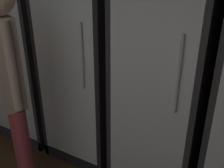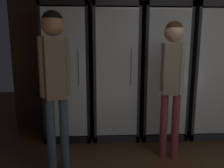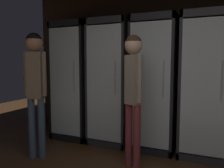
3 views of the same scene
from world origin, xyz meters
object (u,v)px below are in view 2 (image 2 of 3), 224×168
Objects in this scene: cooler_center at (160,73)px; cooler_right at (205,72)px; cooler_far_left at (69,73)px; shopper_near at (55,70)px; shopper_far at (172,72)px; cooler_left at (115,73)px.

cooler_right is (0.71, 0.00, 0.00)m from cooler_center.
shopper_near is (0.03, -1.09, 0.15)m from cooler_far_left.
cooler_right reaches higher than shopper_far.
cooler_far_left is 1.00× the size of cooler_left.
cooler_left reaches higher than shopper_near.
cooler_center is at bearing -0.00° from cooler_far_left.
cooler_far_left and cooler_right have the same top height.
cooler_center is 0.83m from shopper_far.
cooler_far_left is 1.56m from shopper_far.
cooler_far_left is at bearing 91.52° from shopper_near.
cooler_left is 1.00× the size of cooler_center.
shopper_near is at bearing -152.58° from cooler_right.
cooler_right is at bearing 27.42° from shopper_near.
cooler_far_left is 1.42m from cooler_center.
cooler_center is 1.21× the size of shopper_far.
cooler_far_left reaches higher than shopper_far.
cooler_right is at bearing 45.41° from shopper_far.
cooler_right is (1.42, 0.00, -0.00)m from cooler_left.
cooler_center is (0.71, 0.00, -0.00)m from cooler_left.
shopper_far is (-0.80, -0.82, 0.10)m from cooler_right.
cooler_far_left is at bearing 179.98° from cooler_left.
shopper_far is at bearing -31.54° from cooler_far_left.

